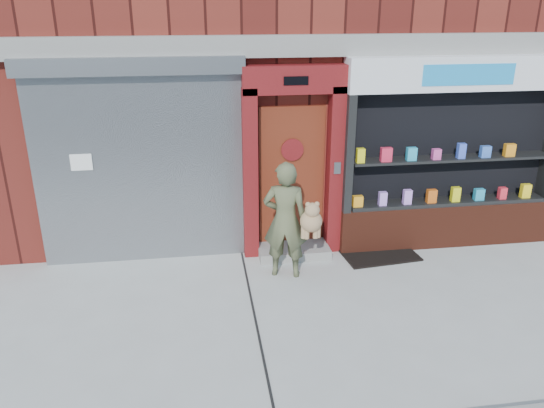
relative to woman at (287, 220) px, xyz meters
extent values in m
plane|color=#9E9E99|center=(0.96, -1.10, -0.86)|extent=(80.00, 80.00, 0.00)
cube|color=gray|center=(0.96, 0.82, 2.29)|extent=(12.00, 0.16, 0.30)
cube|color=gray|center=(-2.04, 0.84, 0.54)|extent=(3.00, 0.10, 2.80)
cube|color=slate|center=(-2.04, 0.78, 2.06)|extent=(3.10, 0.30, 0.24)
cube|color=white|center=(-2.84, 0.78, 0.74)|extent=(0.30, 0.01, 0.24)
cube|color=#5E1012|center=(-0.44, 0.76, 0.44)|extent=(0.22, 0.28, 2.60)
cube|color=#5E1012|center=(0.86, 0.76, 0.44)|extent=(0.22, 0.28, 2.60)
cube|color=#5E1012|center=(0.21, 0.76, 1.84)|extent=(1.50, 0.28, 0.40)
cube|color=black|center=(0.21, 0.61, 1.84)|extent=(0.35, 0.01, 0.12)
cube|color=#5E2111|center=(0.21, 0.87, 0.34)|extent=(1.00, 0.06, 2.20)
cylinder|color=black|center=(0.21, 0.83, 0.79)|extent=(0.28, 0.02, 0.28)
cylinder|color=#5E1012|center=(0.21, 0.82, 0.79)|extent=(0.34, 0.02, 0.34)
cube|color=gray|center=(0.21, 0.60, -0.79)|extent=(1.10, 0.55, 0.15)
cube|color=slate|center=(0.86, 0.61, 0.54)|extent=(0.10, 0.02, 0.18)
cube|color=#552114|center=(2.71, 0.70, -0.51)|extent=(3.50, 0.40, 0.70)
cube|color=black|center=(1.02, 0.70, 0.74)|extent=(0.12, 0.40, 1.80)
cube|color=black|center=(2.71, 0.89, 0.74)|extent=(3.30, 0.03, 1.80)
cube|color=black|center=(2.71, 0.70, -0.13)|extent=(3.20, 0.36, 0.06)
cube|color=black|center=(2.71, 0.70, 0.59)|extent=(3.20, 0.36, 0.04)
cube|color=white|center=(2.71, 0.70, 1.89)|extent=(3.50, 0.40, 0.50)
cube|color=#197FBF|center=(2.71, 0.50, 1.89)|extent=(1.40, 0.01, 0.30)
cube|color=#FD9E1A|center=(1.21, 0.62, -0.02)|extent=(0.15, 0.09, 0.17)
cube|color=#C08AF8|center=(1.61, 0.62, 0.01)|extent=(0.12, 0.09, 0.21)
cube|color=#C886F2|center=(2.01, 0.62, 0.01)|extent=(0.13, 0.09, 0.23)
cube|color=#DA5C17|center=(2.41, 0.62, 0.01)|extent=(0.15, 0.09, 0.21)
cube|color=yellow|center=(2.81, 0.62, 0.02)|extent=(0.13, 0.09, 0.23)
cube|color=#2594BC|center=(3.21, 0.62, -0.01)|extent=(0.15, 0.09, 0.19)
cube|color=red|center=(3.61, 0.62, -0.01)|extent=(0.12, 0.09, 0.19)
cube|color=yellow|center=(4.01, 0.62, 0.01)|extent=(0.15, 0.09, 0.22)
cube|color=yellow|center=(1.21, 0.62, 0.72)|extent=(0.12, 0.09, 0.22)
cube|color=#E02747|center=(1.61, 0.62, 0.71)|extent=(0.17, 0.09, 0.21)
cube|color=#29A8CE|center=(2.01, 0.62, 0.71)|extent=(0.15, 0.09, 0.20)
cube|color=#DB4999|center=(2.41, 0.62, 0.69)|extent=(0.13, 0.09, 0.16)
cube|color=#4160DF|center=(2.81, 0.62, 0.73)|extent=(0.12, 0.09, 0.23)
cube|color=#3D6BD0|center=(3.21, 0.62, 0.70)|extent=(0.15, 0.09, 0.18)
cube|color=orange|center=(3.61, 0.62, 0.71)|extent=(0.16, 0.09, 0.20)
imported|color=#515538|center=(-0.03, 0.02, -0.01)|extent=(0.71, 0.55, 1.71)
sphere|color=#9D764E|center=(0.31, -0.15, 0.03)|extent=(0.31, 0.31, 0.31)
sphere|color=#9D764E|center=(0.31, -0.20, 0.21)|extent=(0.21, 0.21, 0.21)
sphere|color=#9D764E|center=(0.24, -0.20, 0.30)|extent=(0.07, 0.07, 0.07)
sphere|color=#9D764E|center=(0.37, -0.20, 0.30)|extent=(0.07, 0.07, 0.07)
cylinder|color=#9D764E|center=(0.20, -0.15, -0.13)|extent=(0.07, 0.07, 0.19)
cylinder|color=#9D764E|center=(0.41, -0.15, -0.13)|extent=(0.07, 0.07, 0.19)
cylinder|color=#9D764E|center=(0.24, -0.17, -0.13)|extent=(0.07, 0.07, 0.19)
cylinder|color=#9D764E|center=(0.37, -0.17, -0.13)|extent=(0.07, 0.07, 0.19)
cube|color=black|center=(1.54, 0.45, -0.85)|extent=(1.23, 0.92, 0.03)
camera|label=1|loc=(-1.20, -6.75, 2.89)|focal=35.00mm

